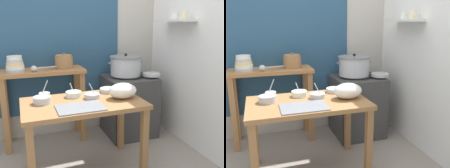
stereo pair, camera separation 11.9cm
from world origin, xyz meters
The scene contains 17 objects.
wall_back centered at (0.08, 1.10, 1.30)m, with size 4.40×0.12×2.60m.
wall_right centered at (1.40, 0.20, 1.30)m, with size 0.30×3.20×2.60m.
prep_table centered at (0.06, 0.06, 0.61)m, with size 1.10×0.66×0.72m.
back_shelf_table centered at (-0.22, 0.83, 0.68)m, with size 0.96×0.40×0.90m.
stove_block centered at (0.82, 0.70, 0.38)m, with size 0.60×0.61×0.78m.
steamer_pot centered at (0.78, 0.72, 0.90)m, with size 0.45×0.40×0.28m.
clay_pot centered at (0.03, 0.83, 0.98)m, with size 0.21×0.21×0.18m.
bowl_stack_enamel centered at (-0.51, 0.81, 0.98)m, with size 0.20×0.20×0.18m.
ladle centered at (-0.30, 0.73, 0.93)m, with size 0.30×0.11×0.07m.
serving_tray centered at (-0.01, -0.11, 0.72)m, with size 0.40×0.28×0.01m, color slate.
plastic_bag centered at (0.44, 0.02, 0.79)m, with size 0.28×0.21×0.15m, color silver.
wide_pan centered at (1.07, 0.57, 0.80)m, with size 0.22×0.22×0.04m, color #B7BABF.
prep_bowl_0 centered at (0.17, 0.12, 0.75)m, with size 0.15×0.15×0.16m.
prep_bowl_1 centered at (0.01, 0.23, 0.75)m, with size 0.15×0.15×0.14m.
prep_bowl_2 centered at (0.39, 0.27, 0.74)m, with size 0.17×0.17×0.04m.
prep_bowl_3 centered at (-0.26, 0.31, 0.75)m, with size 0.11×0.11×0.17m.
prep_bowl_4 centered at (-0.30, 0.14, 0.75)m, with size 0.16×0.16×0.06m.
Camera 2 is at (-0.36, -2.10, 1.43)m, focal length 39.40 mm.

